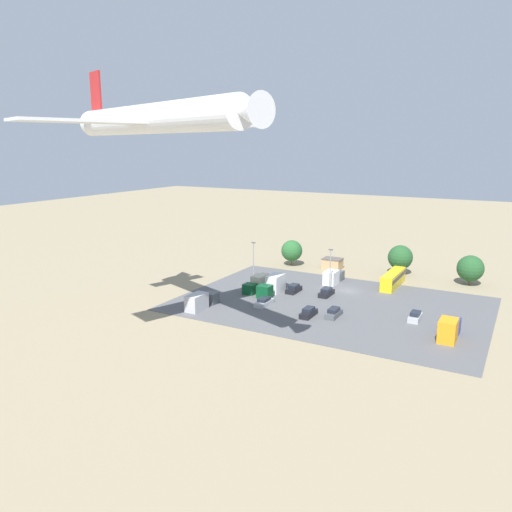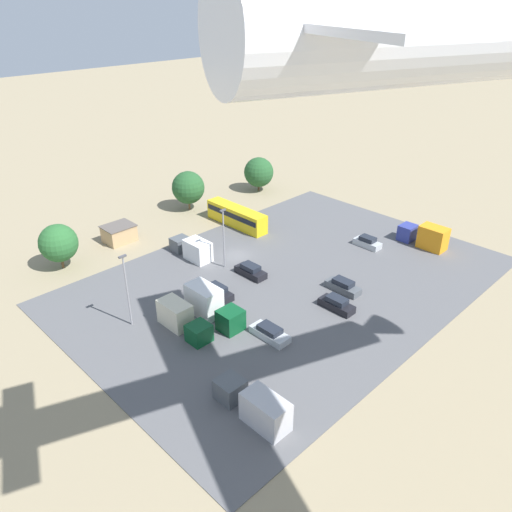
% 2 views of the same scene
% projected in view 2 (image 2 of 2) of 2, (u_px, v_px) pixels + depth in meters
% --- Properties ---
extents(ground_plane, '(400.00, 400.00, 0.00)m').
position_uv_depth(ground_plane, '(237.00, 256.00, 72.45)').
color(ground_plane, gray).
extents(parking_lot_surface, '(56.01, 39.08, 0.08)m').
position_uv_depth(parking_lot_surface, '(288.00, 281.00, 66.12)').
color(parking_lot_surface, '#565659').
rests_on(parking_lot_surface, ground).
extents(shed_building, '(4.57, 3.82, 2.63)m').
position_uv_depth(shed_building, '(119.00, 233.00, 76.06)').
color(shed_building, tan).
rests_on(shed_building, ground).
extents(bus, '(2.50, 11.84, 3.09)m').
position_uv_depth(bus, '(237.00, 216.00, 81.02)').
color(bus, gold).
rests_on(bus, ground).
extents(parked_car_0, '(1.90, 4.74, 1.42)m').
position_uv_depth(parked_car_0, '(270.00, 333.00, 54.92)').
color(parked_car_0, '#ADB2B7').
rests_on(parked_car_0, ground).
extents(parked_car_1, '(1.77, 4.45, 1.60)m').
position_uv_depth(parked_car_1, '(337.00, 304.00, 59.84)').
color(parked_car_1, black).
rests_on(parked_car_1, ground).
extents(parked_car_2, '(1.91, 4.37, 1.62)m').
position_uv_depth(parked_car_2, '(217.00, 292.00, 62.22)').
color(parked_car_2, black).
rests_on(parked_car_2, ground).
extents(parked_car_3, '(1.77, 4.66, 1.57)m').
position_uv_depth(parked_car_3, '(343.00, 286.00, 63.52)').
color(parked_car_3, '#4C5156').
rests_on(parked_car_3, ground).
extents(parked_car_4, '(1.86, 4.58, 1.60)m').
position_uv_depth(parked_car_4, '(251.00, 271.00, 66.98)').
color(parked_car_4, black).
rests_on(parked_car_4, ground).
extents(parked_car_5, '(1.75, 4.12, 1.57)m').
position_uv_depth(parked_car_5, '(367.00, 242.00, 74.65)').
color(parked_car_5, '#ADB2B7').
rests_on(parked_car_5, ground).
extents(parked_truck_0, '(2.40, 8.01, 2.97)m').
position_uv_depth(parked_truck_0, '(255.00, 405.00, 44.26)').
color(parked_truck_0, '#4C5156').
rests_on(parked_truck_0, ground).
extents(parked_truck_1, '(2.55, 7.22, 3.44)m').
position_uv_depth(parked_truck_1, '(425.00, 236.00, 74.38)').
color(parked_truck_1, navy).
rests_on(parked_truck_1, ground).
extents(parked_truck_2, '(2.57, 8.06, 3.59)m').
position_uv_depth(parked_truck_2, '(211.00, 305.00, 57.84)').
color(parked_truck_2, '#0C4723').
rests_on(parked_truck_2, ground).
extents(parked_truck_3, '(2.48, 7.16, 2.91)m').
position_uv_depth(parked_truck_3, '(193.00, 249.00, 71.33)').
color(parked_truck_3, '#4C5156').
rests_on(parked_truck_3, ground).
extents(parked_truck_4, '(2.36, 7.38, 2.97)m').
position_uv_depth(parked_truck_4, '(182.00, 319.00, 55.92)').
color(parked_truck_4, '#0C4723').
rests_on(parked_truck_4, ground).
extents(tree_near_shed, '(5.60, 5.60, 6.50)m').
position_uv_depth(tree_near_shed, '(259.00, 172.00, 94.48)').
color(tree_near_shed, brown).
rests_on(tree_near_shed, ground).
extents(tree_apron_mid, '(5.65, 5.65, 6.88)m').
position_uv_depth(tree_apron_mid, '(188.00, 188.00, 86.05)').
color(tree_apron_mid, brown).
rests_on(tree_apron_mid, ground).
extents(tree_apron_far, '(5.22, 5.22, 6.43)m').
position_uv_depth(tree_apron_far, '(58.00, 243.00, 67.53)').
color(tree_apron_far, brown).
rests_on(tree_apron_far, ground).
extents(light_pole_lot_centre, '(0.90, 0.28, 8.93)m').
position_uv_depth(light_pole_lot_centre, '(127.00, 288.00, 55.07)').
color(light_pole_lot_centre, gray).
rests_on(light_pole_lot_centre, ground).
extents(light_pole_lot_edge, '(0.90, 0.28, 8.60)m').
position_uv_depth(light_pole_lot_edge, '(224.00, 236.00, 67.13)').
color(light_pole_lot_edge, gray).
rests_on(light_pole_lot_edge, ground).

